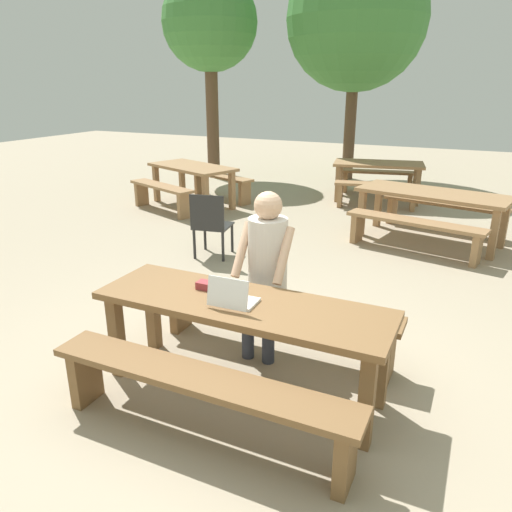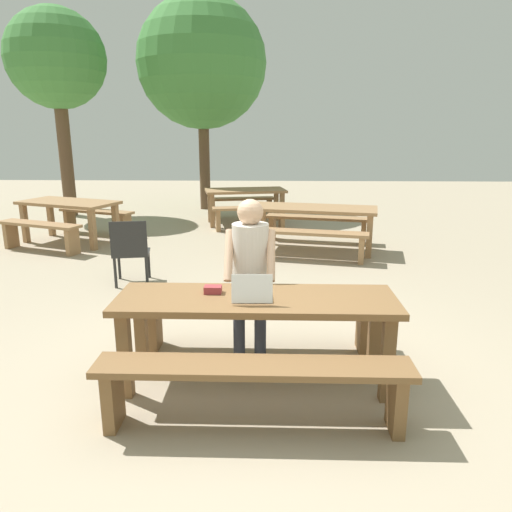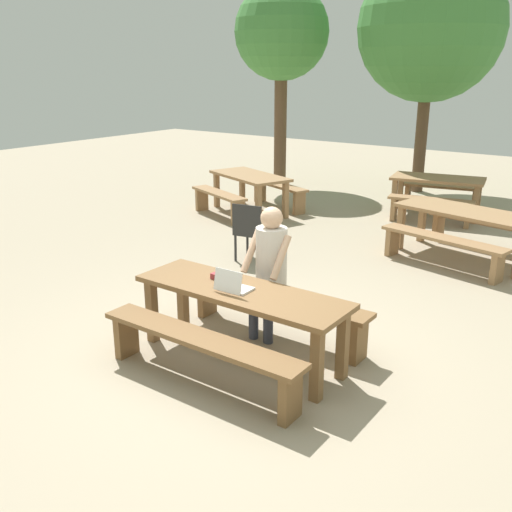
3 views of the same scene
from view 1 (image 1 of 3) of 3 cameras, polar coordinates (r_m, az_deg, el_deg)
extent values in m
plane|color=tan|center=(3.75, -1.56, -15.11)|extent=(30.00, 30.00, 0.00)
cube|color=brown|center=(3.41, -1.66, -5.67)|extent=(2.09, 0.65, 0.05)
cube|color=brown|center=(3.88, -15.88, -8.92)|extent=(0.09, 0.09, 0.66)
cube|color=brown|center=(3.13, 12.72, -16.16)|extent=(0.09, 0.09, 0.66)
cube|color=brown|center=(4.19, -11.91, -6.37)|extent=(0.09, 0.09, 0.66)
cube|color=brown|center=(3.51, 14.42, -12.09)|extent=(0.09, 0.09, 0.66)
cube|color=brown|center=(3.07, -6.74, -13.97)|extent=(2.05, 0.30, 0.05)
cube|color=brown|center=(3.70, -19.22, -12.92)|extent=(0.08, 0.24, 0.42)
cube|color=brown|center=(2.93, 10.36, -21.92)|extent=(0.08, 0.24, 0.42)
cube|color=brown|center=(3.99, 2.21, -5.45)|extent=(2.05, 0.30, 0.05)
cube|color=brown|center=(4.50, -8.81, -5.95)|extent=(0.08, 0.24, 0.42)
cube|color=brown|center=(3.88, 15.07, -10.84)|extent=(0.08, 0.24, 0.42)
cube|color=white|center=(3.37, -2.37, -5.28)|extent=(0.30, 0.21, 0.02)
cube|color=white|center=(3.23, -3.33, -4.35)|extent=(0.29, 0.06, 0.20)
cube|color=#0F1933|center=(3.23, -3.28, -4.29)|extent=(0.27, 0.05, 0.18)
cube|color=#993338|center=(3.60, -5.82, -3.42)|extent=(0.13, 0.09, 0.06)
cylinder|color=#333847|center=(4.00, -0.95, -8.76)|extent=(0.10, 0.10, 0.46)
cylinder|color=#333847|center=(3.93, 1.44, -9.29)|extent=(0.10, 0.10, 0.46)
cube|color=#333847|center=(3.92, 0.80, -4.96)|extent=(0.28, 0.28, 0.12)
cylinder|color=silver|center=(3.87, 1.37, 0.13)|extent=(0.31, 0.31, 0.60)
cylinder|color=#DBAD89|center=(3.83, -1.64, 0.78)|extent=(0.07, 0.32, 0.41)
cylinder|color=#DBAD89|center=(3.70, 3.25, 0.03)|extent=(0.07, 0.32, 0.41)
sphere|color=#DBAD89|center=(3.75, 1.42, 5.88)|extent=(0.22, 0.22, 0.22)
cube|color=#262626|center=(6.29, -5.00, 3.52)|extent=(0.51, 0.51, 0.02)
cube|color=#262626|center=(6.04, -5.74, 5.04)|extent=(0.44, 0.10, 0.43)
cylinder|color=#262626|center=(6.46, -2.79, 2.13)|extent=(0.04, 0.04, 0.39)
cylinder|color=#262626|center=(6.58, -5.95, 2.38)|extent=(0.04, 0.04, 0.39)
cylinder|color=#262626|center=(6.12, -3.87, 1.09)|extent=(0.04, 0.04, 0.39)
cylinder|color=#262626|center=(6.25, -7.17, 1.37)|extent=(0.04, 0.04, 0.39)
cube|color=#9E754C|center=(7.20, 19.87, 6.84)|extent=(2.11, 1.17, 0.05)
cube|color=#9E754C|center=(7.32, 12.18, 4.92)|extent=(0.11, 0.11, 0.66)
cube|color=#9E754C|center=(6.80, 25.91, 2.23)|extent=(0.11, 0.11, 0.66)
cube|color=#9E754C|center=(7.84, 14.01, 5.74)|extent=(0.11, 0.11, 0.66)
cube|color=#9E754C|center=(7.36, 26.87, 3.29)|extent=(0.11, 0.11, 0.66)
cube|color=#9E754C|center=(6.67, 17.93, 3.81)|extent=(1.82, 0.66, 0.05)
cube|color=#9E754C|center=(7.01, 11.65, 3.23)|extent=(0.13, 0.25, 0.40)
cube|color=#9E754C|center=(6.54, 24.27, 0.64)|extent=(0.13, 0.25, 0.40)
cube|color=#9E754C|center=(7.84, 21.09, 5.72)|extent=(1.82, 0.66, 0.05)
cube|color=#9E754C|center=(8.14, 15.55, 5.18)|extent=(0.13, 0.25, 0.40)
cube|color=#9E754C|center=(7.73, 26.51, 3.06)|extent=(0.13, 0.25, 0.40)
cube|color=#9E754C|center=(9.53, 14.07, 10.35)|extent=(1.74, 1.08, 0.05)
cube|color=#9E754C|center=(9.33, 9.48, 8.25)|extent=(0.11, 0.11, 0.66)
cube|color=#9E754C|center=(9.33, 18.25, 7.54)|extent=(0.11, 0.11, 0.66)
cube|color=#9E754C|center=(9.90, 9.78, 8.89)|extent=(0.11, 0.11, 0.66)
cube|color=#9E754C|center=(9.90, 18.05, 8.21)|extent=(0.11, 0.11, 0.66)
cube|color=#9E754C|center=(8.93, 13.89, 8.09)|extent=(1.49, 0.58, 0.05)
cube|color=#9E754C|center=(9.00, 9.75, 6.99)|extent=(0.12, 0.25, 0.41)
cube|color=#9E754C|center=(9.00, 17.78, 6.33)|extent=(0.12, 0.25, 0.41)
cube|color=#9E754C|center=(10.21, 13.99, 9.48)|extent=(1.49, 0.58, 0.05)
cube|color=#9E754C|center=(10.26, 10.36, 8.50)|extent=(0.12, 0.25, 0.41)
cube|color=#9E754C|center=(10.27, 17.42, 7.93)|extent=(0.12, 0.25, 0.41)
cube|color=#9E754C|center=(8.94, -7.45, 10.23)|extent=(1.83, 1.32, 0.05)
cube|color=#9E754C|center=(9.43, -11.52, 8.26)|extent=(0.12, 0.12, 0.67)
cube|color=#9E754C|center=(8.26, -5.89, 6.97)|extent=(0.12, 0.12, 0.67)
cube|color=#9E754C|center=(9.76, -8.60, 8.81)|extent=(0.12, 0.12, 0.67)
cube|color=#9E754C|center=(8.63, -2.81, 7.60)|extent=(0.12, 0.12, 0.67)
cube|color=#9E754C|center=(8.60, -10.98, 7.96)|extent=(1.51, 0.81, 0.05)
cube|color=#9E754C|center=(9.19, -13.16, 7.05)|extent=(0.16, 0.25, 0.42)
cube|color=#9E754C|center=(8.13, -8.32, 5.76)|extent=(0.16, 0.25, 0.42)
cube|color=#9E754C|center=(9.40, -4.07, 9.24)|extent=(1.51, 0.81, 0.05)
cube|color=#9E754C|center=(9.94, -6.49, 8.37)|extent=(0.16, 0.25, 0.42)
cube|color=#9E754C|center=(8.97, -1.33, 7.26)|extent=(0.16, 0.25, 0.42)
cylinder|color=brown|center=(11.71, -5.08, 15.81)|extent=(0.28, 0.28, 2.72)
sphere|color=#42843D|center=(11.75, -5.40, 25.51)|extent=(2.08, 2.08, 2.08)
cylinder|color=brown|center=(11.57, 10.89, 14.91)|extent=(0.25, 0.25, 2.49)
sphere|color=#42843D|center=(11.60, 11.63, 25.46)|extent=(2.97, 2.97, 2.97)
camera|label=2|loc=(1.46, -88.45, -8.59)|focal=33.87mm
camera|label=3|loc=(2.08, 152.64, -2.94)|focal=40.77mm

